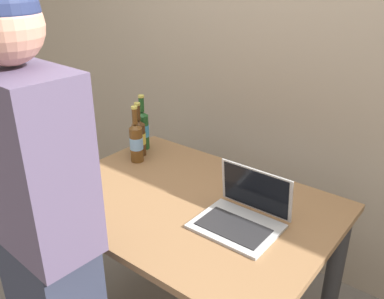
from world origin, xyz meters
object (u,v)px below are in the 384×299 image
(person_figure, at_px, (44,241))
(beer_bottle_brown, at_px, (143,129))
(beer_bottle_green, at_px, (136,141))
(laptop, at_px, (243,214))
(beer_bottle_amber, at_px, (139,136))

(person_figure, bearing_deg, beer_bottle_brown, 115.46)
(beer_bottle_green, distance_m, person_figure, 0.84)
(laptop, height_order, beer_bottle_amber, beer_bottle_amber)
(beer_bottle_amber, height_order, beer_bottle_green, beer_bottle_green)
(person_figure, bearing_deg, laptop, 58.38)
(beer_bottle_green, bearing_deg, beer_bottle_brown, 122.84)
(laptop, xyz_separation_m, person_figure, (-0.39, -0.63, 0.06))
(beer_bottle_amber, xyz_separation_m, beer_bottle_green, (0.05, -0.06, 0.00))
(laptop, distance_m, beer_bottle_brown, 0.87)
(laptop, height_order, person_figure, person_figure)
(beer_bottle_brown, bearing_deg, laptop, -18.70)
(beer_bottle_brown, bearing_deg, beer_bottle_green, -57.16)
(beer_bottle_brown, xyz_separation_m, beer_bottle_amber, (0.04, -0.07, -0.01))
(laptop, xyz_separation_m, beer_bottle_brown, (-0.82, 0.28, 0.07))
(beer_bottle_amber, bearing_deg, person_figure, -65.03)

